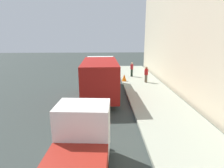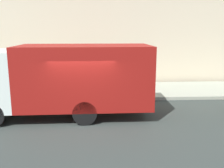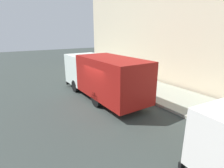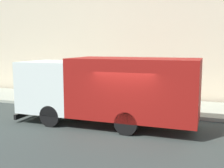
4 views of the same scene
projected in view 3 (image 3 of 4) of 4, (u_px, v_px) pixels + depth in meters
name	position (u px, v px, depth m)	size (l,w,h in m)	color
ground	(100.00, 105.00, 11.46)	(80.00, 80.00, 0.00)	#313835
sidewalk	(155.00, 90.00, 14.02)	(4.01, 30.00, 0.17)	#9BA08E
building_facade	(183.00, 22.00, 13.82)	(0.50, 30.00, 10.64)	beige
large_utility_truck	(102.00, 75.00, 12.36)	(2.68, 8.12, 3.00)	silver
pedestrian_walking	(125.00, 69.00, 17.67)	(0.40, 0.40, 1.61)	brown
pedestrian_standing	(102.00, 65.00, 19.38)	(0.36, 0.36, 1.64)	black
traffic_cone_orange	(103.00, 75.00, 17.20)	(0.51, 0.51, 0.73)	orange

